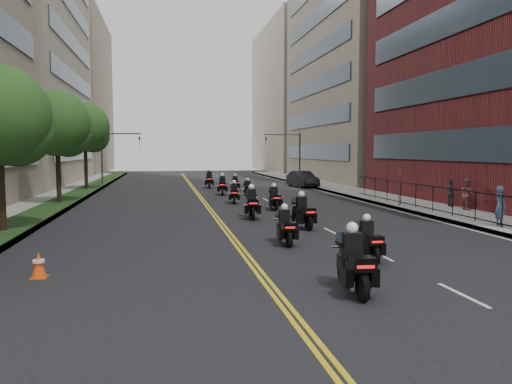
% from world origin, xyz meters
% --- Properties ---
extents(ground, '(160.00, 160.00, 0.00)m').
position_xyz_m(ground, '(0.00, 0.00, 0.00)').
color(ground, black).
rests_on(ground, ground).
extents(sidewalk_right, '(4.00, 90.00, 0.15)m').
position_xyz_m(sidewalk_right, '(12.00, 25.00, 0.07)').
color(sidewalk_right, gray).
rests_on(sidewalk_right, ground).
extents(sidewalk_left, '(4.00, 90.00, 0.15)m').
position_xyz_m(sidewalk_left, '(-12.00, 25.00, 0.07)').
color(sidewalk_left, gray).
rests_on(sidewalk_left, ground).
extents(grass_strip, '(2.00, 90.00, 0.04)m').
position_xyz_m(grass_strip, '(-11.20, 25.00, 0.17)').
color(grass_strip, '#183312').
rests_on(grass_strip, sidewalk_left).
extents(building_right_tan, '(15.11, 28.00, 30.00)m').
position_xyz_m(building_right_tan, '(21.48, 48.00, 15.00)').
color(building_right_tan, gray).
rests_on(building_right_tan, ground).
extents(building_right_far, '(15.00, 28.00, 26.00)m').
position_xyz_m(building_right_far, '(21.50, 78.00, 13.00)').
color(building_right_far, '#ADA08B').
rests_on(building_right_far, ground).
extents(building_left_far, '(16.00, 28.00, 26.00)m').
position_xyz_m(building_left_far, '(-22.00, 78.00, 13.00)').
color(building_left_far, gray).
rests_on(building_left_far, ground).
extents(iron_fence, '(0.05, 28.00, 1.50)m').
position_xyz_m(iron_fence, '(11.00, 12.00, 0.90)').
color(iron_fence, black).
rests_on(iron_fence, sidewalk_right).
extents(street_trees, '(4.40, 38.40, 7.98)m').
position_xyz_m(street_trees, '(-11.05, 18.61, 5.13)').
color(street_trees, '#301F15').
rests_on(street_trees, ground).
extents(traffic_signal_right, '(4.09, 0.20, 5.60)m').
position_xyz_m(traffic_signal_right, '(9.54, 42.00, 3.70)').
color(traffic_signal_right, '#3F3F44').
rests_on(traffic_signal_right, ground).
extents(traffic_signal_left, '(4.09, 0.20, 5.60)m').
position_xyz_m(traffic_signal_left, '(-9.54, 42.00, 3.70)').
color(traffic_signal_left, '#3F3F44').
rests_on(traffic_signal_left, ground).
extents(motorcycle_0, '(0.66, 2.47, 1.82)m').
position_xyz_m(motorcycle_0, '(0.55, 0.73, 0.72)').
color(motorcycle_0, black).
rests_on(motorcycle_0, ground).
extents(motorcycle_1, '(0.50, 2.10, 1.55)m').
position_xyz_m(motorcycle_1, '(2.45, 4.27, 0.61)').
color(motorcycle_1, black).
rests_on(motorcycle_1, ground).
extents(motorcycle_2, '(0.50, 2.16, 1.59)m').
position_xyz_m(motorcycle_2, '(0.41, 7.52, 0.63)').
color(motorcycle_2, black).
rests_on(motorcycle_2, ground).
extents(motorcycle_3, '(0.69, 2.37, 1.75)m').
position_xyz_m(motorcycle_3, '(2.17, 11.29, 0.69)').
color(motorcycle_3, black).
rests_on(motorcycle_3, ground).
extents(motorcycle_4, '(0.68, 2.51, 1.86)m').
position_xyz_m(motorcycle_4, '(0.41, 15.12, 0.73)').
color(motorcycle_4, black).
rests_on(motorcycle_4, ground).
extents(motorcycle_5, '(0.53, 2.25, 1.66)m').
position_xyz_m(motorcycle_5, '(2.44, 18.64, 0.66)').
color(motorcycle_5, black).
rests_on(motorcycle_5, ground).
extents(motorcycle_6, '(0.64, 2.18, 1.61)m').
position_xyz_m(motorcycle_6, '(0.55, 23.00, 0.63)').
color(motorcycle_6, black).
rests_on(motorcycle_6, ground).
extents(motorcycle_7, '(0.55, 2.10, 1.55)m').
position_xyz_m(motorcycle_7, '(2.18, 26.77, 0.61)').
color(motorcycle_7, black).
rests_on(motorcycle_7, ground).
extents(motorcycle_8, '(0.72, 2.44, 1.81)m').
position_xyz_m(motorcycle_8, '(0.51, 29.74, 0.71)').
color(motorcycle_8, black).
rests_on(motorcycle_8, ground).
extents(motorcycle_9, '(0.49, 2.11, 1.56)m').
position_xyz_m(motorcycle_9, '(2.18, 33.91, 0.62)').
color(motorcycle_9, black).
rests_on(motorcycle_9, ground).
extents(motorcycle_10, '(0.69, 2.55, 1.88)m').
position_xyz_m(motorcycle_10, '(0.13, 37.64, 0.74)').
color(motorcycle_10, black).
rests_on(motorcycle_10, ground).
extents(parked_sedan, '(2.30, 5.07, 1.61)m').
position_xyz_m(parked_sedan, '(9.40, 36.92, 0.81)').
color(parked_sedan, black).
rests_on(parked_sedan, ground).
extents(pedestrian_a, '(0.51, 0.72, 1.88)m').
position_xyz_m(pedestrian_a, '(11.20, 9.42, 1.09)').
color(pedestrian_a, '#44597D').
rests_on(pedestrian_a, sidewalk_right).
extents(pedestrian_b, '(0.81, 0.98, 1.84)m').
position_xyz_m(pedestrian_b, '(13.50, 15.47, 1.07)').
color(pedestrian_b, brown).
rests_on(pedestrian_b, sidewalk_right).
extents(pedestrian_c, '(0.61, 1.05, 1.68)m').
position_xyz_m(pedestrian_c, '(13.50, 17.27, 0.99)').
color(pedestrian_c, '#3C3C43').
rests_on(pedestrian_c, sidewalk_right).
extents(traffic_cone, '(0.46, 0.46, 0.76)m').
position_xyz_m(traffic_cone, '(-7.81, 3.77, 0.37)').
color(traffic_cone, '#F64D0C').
rests_on(traffic_cone, ground).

